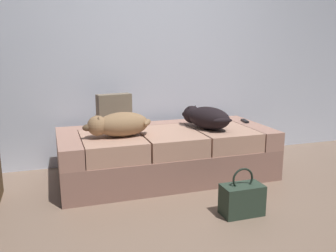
% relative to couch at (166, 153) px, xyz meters
% --- Properties ---
extents(ground_plane, '(10.00, 10.00, 0.00)m').
position_rel_couch_xyz_m(ground_plane, '(0.00, -1.10, -0.24)').
color(ground_plane, '#7F6654').
extents(back_wall, '(6.40, 0.10, 2.80)m').
position_rel_couch_xyz_m(back_wall, '(0.00, 0.67, 1.16)').
color(back_wall, silver).
rests_on(back_wall, ground).
extents(couch, '(2.07, 0.94, 0.48)m').
position_rel_couch_xyz_m(couch, '(0.00, 0.00, 0.00)').
color(couch, '#90675A').
rests_on(couch, ground).
extents(dog_tan, '(0.65, 0.31, 0.22)m').
position_rel_couch_xyz_m(dog_tan, '(-0.49, -0.12, 0.35)').
color(dog_tan, '#8D6A48').
rests_on(dog_tan, couch).
extents(dog_dark, '(0.45, 0.62, 0.22)m').
position_rel_couch_xyz_m(dog_dark, '(0.40, -0.05, 0.35)').
color(dog_dark, black).
rests_on(dog_dark, couch).
extents(tv_remote, '(0.07, 0.16, 0.02)m').
position_rel_couch_xyz_m(tv_remote, '(0.93, 0.10, 0.25)').
color(tv_remote, black).
rests_on(tv_remote, couch).
extents(throw_pillow, '(0.35, 0.17, 0.34)m').
position_rel_couch_xyz_m(throw_pillow, '(-0.46, 0.27, 0.41)').
color(throw_pillow, '#716351').
rests_on(throw_pillow, couch).
extents(handbag, '(0.32, 0.18, 0.38)m').
position_rel_couch_xyz_m(handbag, '(0.29, -0.99, -0.11)').
color(handbag, '#2A3B2E').
rests_on(handbag, ground).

